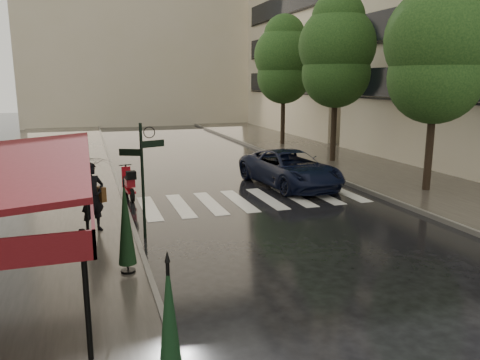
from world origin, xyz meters
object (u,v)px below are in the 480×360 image
parked_car (290,169)px  parasol_back (126,223)px  scooter (129,184)px  pedestrian_with_umbrella (91,170)px  parasol_front (171,357)px

parked_car → parasol_back: (-7.00, -7.15, 0.50)m
scooter → parasol_back: 7.17m
scooter → pedestrian_with_umbrella: bearing=-112.9°
scooter → parasol_back: bearing=-100.2°
scooter → parked_car: bearing=-4.4°
parked_car → parasol_back: size_ratio=2.52×
scooter → parasol_back: size_ratio=0.84×
parasol_back → parasol_front: bearing=-89.9°
parked_car → parasol_back: bearing=-141.9°
scooter → parasol_front: size_ratio=0.73×
pedestrian_with_umbrella → parked_car: pedestrian_with_umbrella is taller
pedestrian_with_umbrella → parasol_front: 8.61m
parasol_back → pedestrian_with_umbrella: bearing=101.1°
scooter → parasol_back: parasol_back is taller
scooter → parked_car: size_ratio=0.33×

